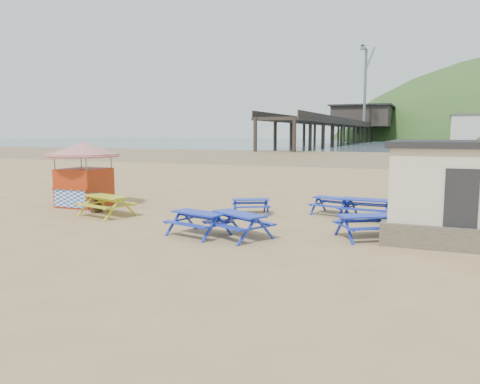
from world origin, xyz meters
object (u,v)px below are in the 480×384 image
at_px(ice_cream_kiosk, 84,166).
at_px(litter_bin, 96,202).
at_px(picnic_table_blue_a, 251,207).
at_px(picnic_table_blue_b, 334,206).
at_px(picnic_table_yellow, 107,206).

xyz_separation_m(ice_cream_kiosk, litter_bin, (1.59, -1.14, -1.45)).
distance_m(picnic_table_blue_a, ice_cream_kiosk, 8.16).
height_order(picnic_table_blue_a, ice_cream_kiosk, ice_cream_kiosk).
xyz_separation_m(picnic_table_blue_b, ice_cream_kiosk, (-11.25, -2.10, 1.53)).
xyz_separation_m(picnic_table_blue_a, ice_cream_kiosk, (-7.96, -0.89, 1.57)).
distance_m(ice_cream_kiosk, litter_bin, 2.44).
height_order(picnic_table_blue_a, picnic_table_blue_b, picnic_table_blue_b).
bearing_deg(picnic_table_blue_a, picnic_table_blue_b, -7.60).
xyz_separation_m(picnic_table_blue_a, picnic_table_blue_b, (3.28, 1.21, 0.04)).
relative_size(picnic_table_blue_b, picnic_table_yellow, 0.84).
distance_m(picnic_table_blue_b, litter_bin, 10.18).
bearing_deg(picnic_table_blue_b, litter_bin, -145.83).
bearing_deg(picnic_table_yellow, picnic_table_blue_b, 39.80).
xyz_separation_m(picnic_table_blue_a, picnic_table_yellow, (-5.32, -2.68, 0.10)).
bearing_deg(litter_bin, picnic_table_yellow, -31.82).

